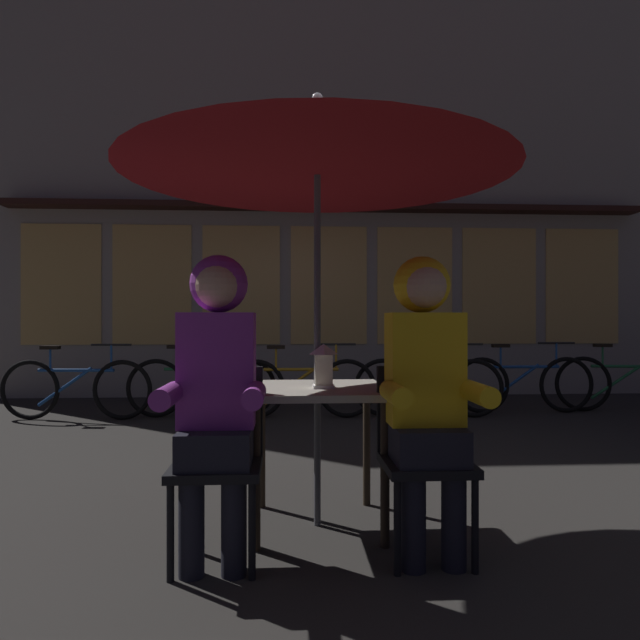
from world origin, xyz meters
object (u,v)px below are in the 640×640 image
(person_right_hooded, at_px, (426,374))
(bicycle_fifth, at_px, (524,384))
(lantern, at_px, (324,365))
(person_left_hooded, at_px, (217,375))
(bicycle_third, at_px, (301,387))
(bicycle_furthest, at_px, (627,383))
(chair_right, at_px, (423,448))
(bicycle_nearest, at_px, (76,388))
(bicycle_fourth, at_px, (428,386))
(chair_left, at_px, (218,451))
(cafe_table, at_px, (317,406))
(bicycle_second, at_px, (202,386))
(patio_umbrella, at_px, (317,140))

(person_right_hooded, bearing_deg, bicycle_fifth, 61.06)
(lantern, xyz_separation_m, person_right_hooded, (0.45, -0.37, -0.01))
(person_left_hooded, distance_m, bicycle_third, 3.78)
(bicycle_furthest, bearing_deg, chair_right, -131.69)
(lantern, bearing_deg, bicycle_nearest, 126.59)
(chair_right, height_order, person_left_hooded, person_left_hooded)
(bicycle_fourth, relative_size, bicycle_furthest, 1.00)
(bicycle_third, bearing_deg, person_left_hooded, -97.37)
(person_left_hooded, bearing_deg, chair_left, 90.00)
(person_right_hooded, height_order, bicycle_nearest, person_right_hooded)
(cafe_table, bearing_deg, chair_right, -37.55)
(bicycle_third, height_order, bicycle_fourth, same)
(bicycle_second, height_order, bicycle_third, same)
(cafe_table, height_order, bicycle_third, bicycle_third)
(lantern, xyz_separation_m, chair_left, (-0.51, -0.32, -0.37))
(bicycle_fourth, bearing_deg, bicycle_nearest, 179.21)
(person_left_hooded, relative_size, bicycle_third, 0.83)
(chair_right, bearing_deg, person_right_hooded, -90.00)
(lantern, bearing_deg, cafe_table, 118.96)
(person_right_hooded, height_order, bicycle_third, person_right_hooded)
(chair_right, height_order, bicycle_nearest, chair_right)
(chair_left, bearing_deg, patio_umbrella, 37.55)
(bicycle_nearest, relative_size, bicycle_third, 1.00)
(chair_right, height_order, person_right_hooded, person_right_hooded)
(bicycle_furthest, bearing_deg, patio_umbrella, -138.33)
(cafe_table, xyz_separation_m, bicycle_second, (-1.13, 3.43, -0.29))
(cafe_table, height_order, chair_left, chair_left)
(person_left_hooded, xyz_separation_m, bicycle_third, (0.48, 3.71, -0.50))
(cafe_table, height_order, bicycle_nearest, bicycle_nearest)
(chair_right, distance_m, bicycle_third, 3.69)
(bicycle_second, bearing_deg, patio_umbrella, -71.84)
(chair_right, relative_size, person_left_hooded, 0.62)
(bicycle_furthest, bearing_deg, bicycle_second, -179.59)
(person_left_hooded, distance_m, bicycle_furthest, 5.88)
(patio_umbrella, bearing_deg, bicycle_second, 108.16)
(bicycle_nearest, bearing_deg, bicycle_second, 4.56)
(cafe_table, bearing_deg, bicycle_furthest, 41.67)
(cafe_table, relative_size, person_left_hooded, 0.53)
(cafe_table, bearing_deg, person_left_hooded, -138.43)
(bicycle_third, bearing_deg, lantern, -89.49)
(patio_umbrella, relative_size, person_right_hooded, 1.65)
(chair_left, relative_size, bicycle_third, 0.52)
(bicycle_fourth, bearing_deg, bicycle_furthest, 4.59)
(bicycle_fourth, height_order, bicycle_furthest, same)
(bicycle_third, relative_size, bicycle_furthest, 1.01)
(cafe_table, height_order, bicycle_furthest, bicycle_furthest)
(patio_umbrella, distance_m, bicycle_furthest, 5.49)
(person_left_hooded, distance_m, person_right_hooded, 0.96)
(bicycle_nearest, xyz_separation_m, bicycle_fourth, (3.91, -0.05, 0.00))
(bicycle_fifth, bearing_deg, chair_left, -129.04)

